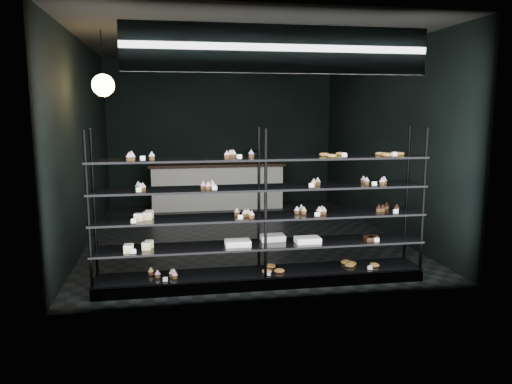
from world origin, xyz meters
TOP-DOWN VIEW (x-y plane):
  - room at (0.00, 0.00)m, footprint 5.01×6.01m
  - display_shelf at (-0.11, -2.45)m, footprint 4.00×0.50m
  - signage at (0.00, -2.93)m, footprint 3.30×0.05m
  - pendant_lamp at (-2.04, -1.05)m, footprint 0.30×0.30m
  - service_counter at (-0.15, 2.50)m, footprint 2.91×0.65m

SIDE VIEW (x-z plane):
  - service_counter at x=-0.15m, z-range -0.11..1.12m
  - display_shelf at x=-0.11m, z-range -0.33..1.58m
  - room at x=0.00m, z-range 0.00..3.20m
  - pendant_lamp at x=-2.04m, z-range 2.01..2.89m
  - signage at x=0.00m, z-range 2.50..3.00m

